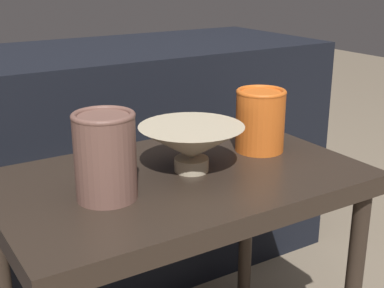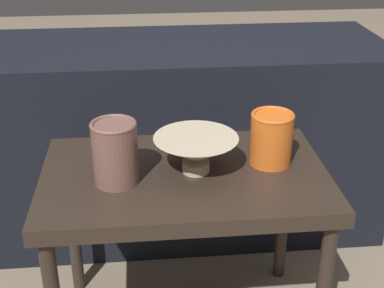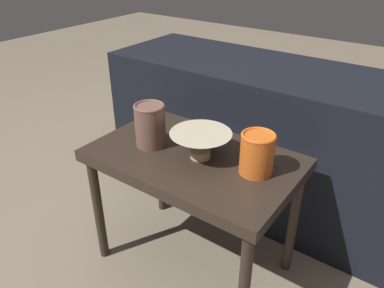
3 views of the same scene
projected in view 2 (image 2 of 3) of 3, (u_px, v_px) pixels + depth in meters
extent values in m
cube|color=#2D231C|center=(185.00, 179.00, 1.32)|extent=(0.70, 0.44, 0.04)
cylinder|color=#2D231C|center=(73.00, 226.00, 1.57)|extent=(0.04, 0.04, 0.46)
cylinder|color=#2D231C|center=(283.00, 214.00, 1.63)|extent=(0.04, 0.04, 0.46)
cube|color=black|center=(172.00, 137.00, 1.88)|extent=(1.43, 0.50, 0.67)
cylinder|color=#C1B293|center=(196.00, 167.00, 1.31)|extent=(0.07, 0.07, 0.03)
cone|color=#C1B293|center=(196.00, 150.00, 1.29)|extent=(0.21, 0.21, 0.07)
cylinder|color=brown|center=(115.00, 154.00, 1.24)|extent=(0.11, 0.11, 0.15)
torus|color=brown|center=(113.00, 125.00, 1.21)|extent=(0.11, 0.11, 0.01)
cylinder|color=orange|center=(271.00, 139.00, 1.33)|extent=(0.11, 0.11, 0.13)
torus|color=orange|center=(273.00, 115.00, 1.30)|extent=(0.11, 0.11, 0.01)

